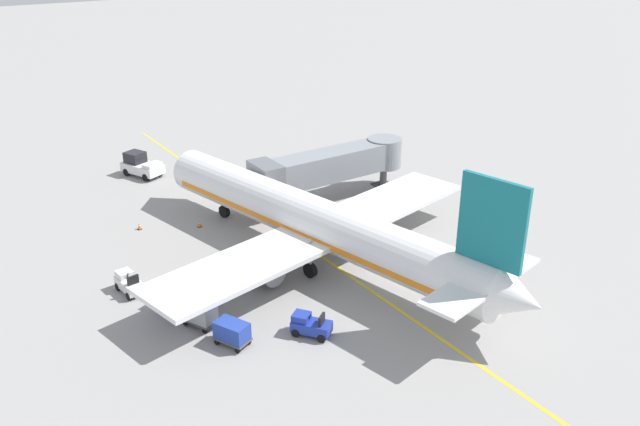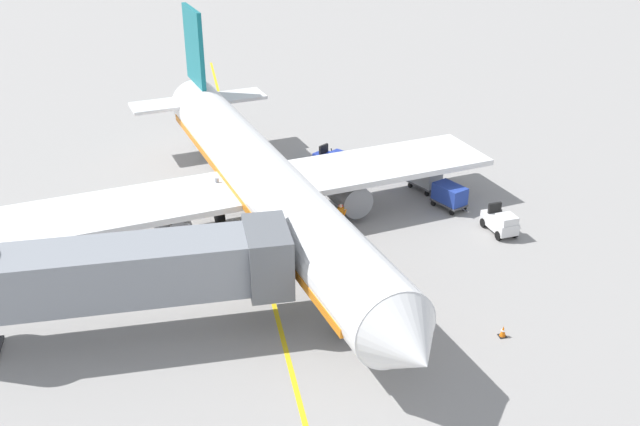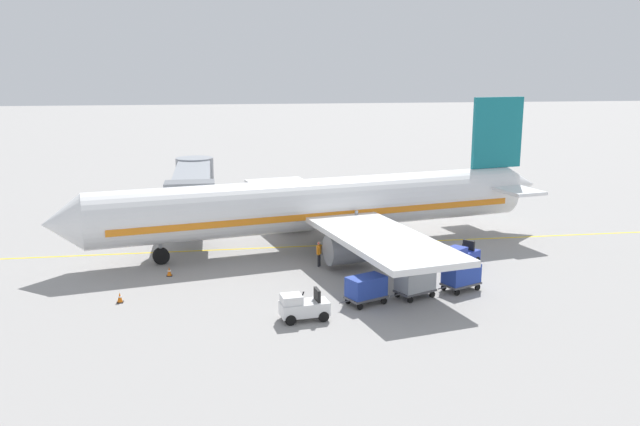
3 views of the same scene
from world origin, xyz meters
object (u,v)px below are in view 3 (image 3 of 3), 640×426
Objects in this scene: baggage_cart_second_in_train at (415,282)px; parked_airliner at (322,205)px; baggage_cart_front at (366,288)px; baggage_tug_lead at (303,307)px; baggage_cart_third_in_train at (461,275)px; ground_crew_wing_walker at (319,252)px; safety_cone_nose_right at (120,298)px; safety_cone_nose_left at (169,272)px; baggage_tug_trailing at (462,256)px; jet_bridge at (193,186)px.

parked_airliner is at bearing 17.30° from baggage_cart_second_in_train.
baggage_tug_lead is at bearing 115.46° from baggage_cart_front.
baggage_cart_third_in_train is at bearing -148.14° from parked_airliner.
baggage_cart_second_in_train is at bearing -147.05° from ground_crew_wing_walker.
baggage_cart_second_in_train is at bearing 104.43° from baggage_cart_third_in_train.
baggage_cart_front is at bearing -100.08° from safety_cone_nose_right.
safety_cone_nose_left is (-5.08, 10.55, -2.90)m from parked_airliner.
baggage_cart_third_in_train is at bearing -75.57° from baggage_cart_second_in_train.
ground_crew_wing_walker is 9.69m from safety_cone_nose_left.
baggage_tug_trailing is 9.87m from baggage_cart_front.
baggage_tug_trailing is at bearing -92.77° from safety_cone_nose_left.
baggage_cart_third_in_train is at bearing -72.06° from baggage_tug_lead.
baggage_tug_trailing reaches higher than baggage_cart_third_in_train.
safety_cone_nose_left is 1.00× the size of safety_cone_nose_right.
baggage_cart_front is 6.19m from baggage_cart_third_in_train.
ground_crew_wing_walker reaches higher than baggage_tug_lead.
baggage_cart_third_in_train is (3.18, -9.82, 0.24)m from baggage_tug_lead.
baggage_tug_lead is 4.45× the size of safety_cone_nose_left.
safety_cone_nose_right is at bearing 168.15° from jet_bridge.
safety_cone_nose_left is at bearing 40.09° from baggage_tug_lead.
safety_cone_nose_left is at bearing -28.35° from safety_cone_nose_right.
parked_airliner reaches higher than ground_crew_wing_walker.
baggage_cart_front reaches higher than safety_cone_nose_left.
safety_cone_nose_left is at bearing 65.92° from baggage_cart_second_in_train.
parked_airliner is at bearing 2.62° from baggage_cart_front.
baggage_cart_second_in_train is at bearing -146.38° from jet_bridge.
baggage_cart_third_in_train is 1.73× the size of ground_crew_wing_walker.
baggage_cart_third_in_train is at bearing -139.40° from jet_bridge.
parked_airliner is at bearing -13.20° from baggage_tug_lead.
parked_airliner is 62.91× the size of safety_cone_nose_left.
baggage_cart_front is at bearing -177.38° from parked_airliner.
baggage_tug_lead is 10.32m from baggage_cart_third_in_train.
baggage_cart_third_in_train is 4.96× the size of safety_cone_nose_left.
jet_bridge is 24.54m from baggage_cart_third_in_train.
baggage_cart_front is 3.06m from baggage_cart_second_in_train.
jet_bridge is (7.94, 9.30, 0.27)m from parked_airliner.
parked_airliner is 12.23m from jet_bridge.
safety_cone_nose_left is at bearing 87.23° from baggage_tug_trailing.
baggage_tug_lead is 1.55× the size of ground_crew_wing_walker.
parked_airliner reaches higher than baggage_cart_third_in_train.
jet_bridge is 22.71m from baggage_tug_lead.
jet_bridge reaches higher than baggage_tug_trailing.
jet_bridge reaches higher than baggage_cart_front.
baggage_cart_second_in_train is 16.63m from safety_cone_nose_right.
baggage_tug_trailing is at bearing -80.51° from safety_cone_nose_right.
jet_bridge is at bearing 51.79° from baggage_tug_trailing.
safety_cone_nose_right is (4.21, 9.74, -0.42)m from baggage_tug_lead.
baggage_tug_trailing is 0.93× the size of baggage_cart_front.
jet_bridge is 5.88× the size of baggage_tug_trailing.
baggage_cart_third_in_train is at bearing 158.46° from baggage_tug_trailing.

